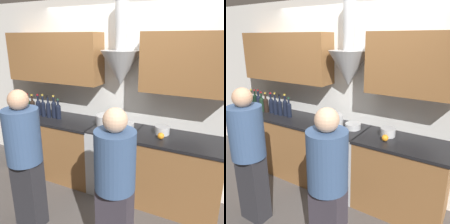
# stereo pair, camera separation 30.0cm
# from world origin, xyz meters

# --- Properties ---
(ground_plane) EXTENTS (12.00, 12.00, 0.00)m
(ground_plane) POSITION_xyz_m (0.00, 0.00, 0.00)
(ground_plane) COLOR #4C4744
(wall_back) EXTENTS (8.40, 0.52, 2.60)m
(wall_back) POSITION_xyz_m (-0.08, 0.59, 1.47)
(wall_back) COLOR white
(wall_back) RESTS_ON ground_plane
(counter_left) EXTENTS (1.54, 0.62, 0.93)m
(counter_left) POSITION_xyz_m (-1.07, 0.32, 0.47)
(counter_left) COLOR brown
(counter_left) RESTS_ON ground_plane
(counter_right) EXTENTS (1.09, 0.62, 0.93)m
(counter_right) POSITION_xyz_m (0.84, 0.32, 0.47)
(counter_right) COLOR brown
(counter_right) RESTS_ON ground_plane
(stove_range) EXTENTS (0.61, 0.60, 0.93)m
(stove_range) POSITION_xyz_m (0.00, 0.32, 0.47)
(stove_range) COLOR #B7BABC
(stove_range) RESTS_ON ground_plane
(wine_bottle_0) EXTENTS (0.07, 0.07, 0.34)m
(wine_bottle_0) POSITION_xyz_m (-1.75, 0.30, 1.06)
(wine_bottle_0) COLOR black
(wine_bottle_0) RESTS_ON counter_left
(wine_bottle_1) EXTENTS (0.07, 0.07, 0.34)m
(wine_bottle_1) POSITION_xyz_m (-1.67, 0.30, 1.07)
(wine_bottle_1) COLOR black
(wine_bottle_1) RESTS_ON counter_left
(wine_bottle_2) EXTENTS (0.08, 0.08, 0.35)m
(wine_bottle_2) POSITION_xyz_m (-1.59, 0.31, 1.07)
(wine_bottle_2) COLOR black
(wine_bottle_2) RESTS_ON counter_left
(wine_bottle_3) EXTENTS (0.08, 0.08, 0.33)m
(wine_bottle_3) POSITION_xyz_m (-1.49, 0.29, 1.06)
(wine_bottle_3) COLOR black
(wine_bottle_3) RESTS_ON counter_left
(wine_bottle_4) EXTENTS (0.08, 0.08, 0.32)m
(wine_bottle_4) POSITION_xyz_m (-1.40, 0.29, 1.06)
(wine_bottle_4) COLOR black
(wine_bottle_4) RESTS_ON counter_left
(wine_bottle_5) EXTENTS (0.08, 0.08, 0.33)m
(wine_bottle_5) POSITION_xyz_m (-1.30, 0.31, 1.06)
(wine_bottle_5) COLOR black
(wine_bottle_5) RESTS_ON counter_left
(wine_bottle_6) EXTENTS (0.07, 0.07, 0.35)m
(wine_bottle_6) POSITION_xyz_m (-1.19, 0.29, 1.06)
(wine_bottle_6) COLOR black
(wine_bottle_6) RESTS_ON counter_left
(wine_bottle_7) EXTENTS (0.07, 0.07, 0.33)m
(wine_bottle_7) POSITION_xyz_m (-1.09, 0.29, 1.06)
(wine_bottle_7) COLOR black
(wine_bottle_7) RESTS_ON counter_left
(wine_bottle_8) EXTENTS (0.08, 0.08, 0.34)m
(wine_bottle_8) POSITION_xyz_m (-1.00, 0.31, 1.07)
(wine_bottle_8) COLOR black
(wine_bottle_8) RESTS_ON counter_left
(wine_bottle_9) EXTENTS (0.08, 0.08, 0.31)m
(wine_bottle_9) POSITION_xyz_m (-0.91, 0.30, 1.05)
(wine_bottle_9) COLOR black
(wine_bottle_9) RESTS_ON counter_left
(stock_pot) EXTENTS (0.27, 0.27, 0.16)m
(stock_pot) POSITION_xyz_m (-0.14, 0.32, 1.01)
(stock_pot) COLOR #B7BABC
(stock_pot) RESTS_ON stove_range
(mixing_bowl) EXTENTS (0.21, 0.21, 0.08)m
(mixing_bowl) POSITION_xyz_m (0.14, 0.37, 0.97)
(mixing_bowl) COLOR #B7BABC
(mixing_bowl) RESTS_ON stove_range
(orange_fruit) EXTENTS (0.08, 0.08, 0.08)m
(orange_fruit) POSITION_xyz_m (0.64, 0.23, 0.97)
(orange_fruit) COLOR orange
(orange_fruit) RESTS_ON counter_right
(saucepan) EXTENTS (0.18, 0.18, 0.10)m
(saucepan) POSITION_xyz_m (0.62, 0.38, 0.98)
(saucepan) COLOR #B7BABC
(saucepan) RESTS_ON counter_right
(person_foreground_left) EXTENTS (0.37, 0.37, 1.60)m
(person_foreground_left) POSITION_xyz_m (-0.58, -0.72, 0.87)
(person_foreground_left) COLOR #28282D
(person_foreground_left) RESTS_ON ground_plane
(person_foreground_right) EXTENTS (0.36, 0.36, 1.56)m
(person_foreground_right) POSITION_xyz_m (0.49, -0.75, 0.85)
(person_foreground_right) COLOR #38333D
(person_foreground_right) RESTS_ON ground_plane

